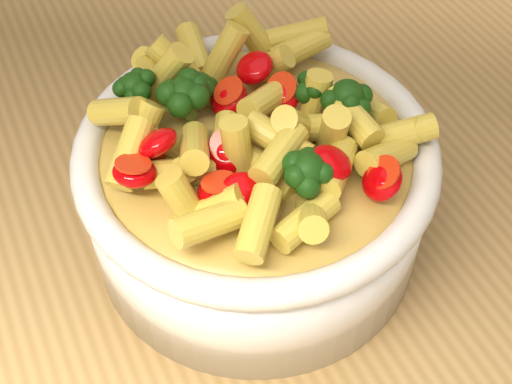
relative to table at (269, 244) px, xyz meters
name	(u,v)px	position (x,y,z in m)	size (l,w,h in m)	color
table	(269,244)	(0.00, 0.00, 0.00)	(1.20, 0.80, 0.90)	#A47B46
serving_bowl	(256,191)	(-0.04, -0.06, 0.16)	(0.27, 0.27, 0.12)	silver
pasta_salad	(256,124)	(-0.04, -0.06, 0.23)	(0.21, 0.21, 0.05)	gold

